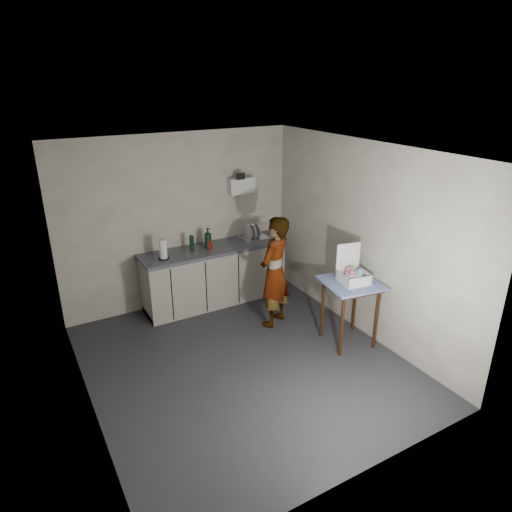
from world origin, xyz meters
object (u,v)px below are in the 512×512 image
side_table (351,290)px  soda_can (210,245)px  dish_rack (254,235)px  kitchen_counter (215,276)px  bakery_box (353,274)px  standing_man (275,272)px  paper_towel (163,250)px  soap_bottle (208,238)px  dark_bottle (192,243)px

side_table → soda_can: bearing=128.8°
soda_can → dish_rack: bearing=5.1°
kitchen_counter → bakery_box: bakery_box is taller
standing_man → paper_towel: standing_man is taller
soda_can → kitchen_counter: bearing=21.5°
soap_bottle → dark_bottle: (-0.25, 0.01, -0.04)m
kitchen_counter → dark_bottle: size_ratio=9.53×
soap_bottle → soda_can: size_ratio=2.44×
standing_man → paper_towel: 1.60m
kitchen_counter → soap_bottle: bearing=174.2°
bakery_box → paper_towel: bearing=145.5°
soap_bottle → dish_rack: (0.80, 0.03, -0.09)m
side_table → standing_man: standing_man is taller
side_table → paper_towel: 2.64m
soap_bottle → bakery_box: size_ratio=0.67×
kitchen_counter → soda_can: bearing=-158.5°
kitchen_counter → paper_towel: 1.02m
side_table → bakery_box: size_ratio=1.88×
kitchen_counter → bakery_box: size_ratio=4.78×
soap_bottle → paper_towel: (-0.72, -0.08, -0.02)m
soda_can → paper_towel: size_ratio=0.45×
side_table → soda_can: soda_can is taller
standing_man → paper_towel: size_ratio=5.52×
paper_towel → dark_bottle: bearing=11.0°
soda_can → dish_rack: (0.79, 0.07, 0.00)m
side_table → bakery_box: bakery_box is taller
standing_man → soda_can: (-0.52, 1.00, 0.18)m
bakery_box → side_table: bearing=-166.1°
kitchen_counter → soda_can: size_ratio=17.34×
dark_bottle → dish_rack: 1.06m
dark_bottle → dish_rack: dish_rack is taller
dark_bottle → bakery_box: (1.39, -1.96, -0.04)m
paper_towel → bakery_box: (1.86, -1.87, -0.06)m
soda_can → bakery_box: bearing=-59.6°
kitchen_counter → bakery_box: 2.27m
soda_can → side_table: bearing=-60.0°
kitchen_counter → soap_bottle: soap_bottle is taller
kitchen_counter → bakery_box: bearing=-61.6°
standing_man → bakery_box: (0.60, -0.91, 0.19)m
bakery_box → soda_can: bearing=131.1°
dish_rack → dark_bottle: bearing=-178.9°
kitchen_counter → standing_man: (0.45, -1.03, 0.37)m
soda_can → dark_bottle: (-0.26, 0.05, 0.05)m
soap_bottle → paper_towel: soap_bottle is taller
paper_towel → bakery_box: size_ratio=0.62×
dark_bottle → soap_bottle: bearing=-3.1°
soap_bottle → soda_can: bearing=-73.6°
soap_bottle → dish_rack: soap_bottle is taller
kitchen_counter → side_table: kitchen_counter is taller
paper_towel → bakery_box: bearing=-45.2°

